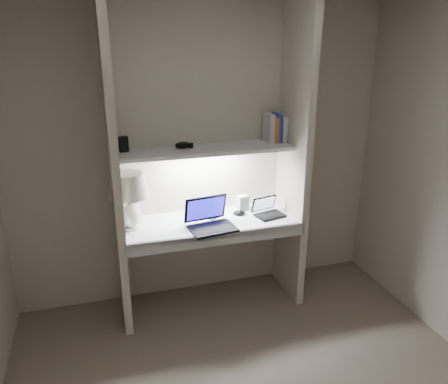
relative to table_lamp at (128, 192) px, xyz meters
name	(u,v)px	position (x,y,z in m)	size (l,w,h in m)	color
back_wall	(201,156)	(0.64, 0.26, 0.17)	(3.20, 0.01, 2.50)	beige
alcove_panel_left	(115,173)	(-0.09, -0.02, 0.17)	(0.06, 0.55, 2.50)	beige
alcove_panel_right	(294,158)	(1.37, -0.02, 0.17)	(0.06, 0.55, 2.50)	beige
desk	(210,223)	(0.64, -0.02, -0.33)	(1.40, 0.55, 0.04)	white
desk_apron	(219,239)	(0.64, -0.28, -0.36)	(1.46, 0.03, 0.10)	silver
shelf	(206,150)	(0.64, 0.08, 0.27)	(1.40, 0.36, 0.03)	silver
strip_light	(206,152)	(0.64, 0.08, 0.25)	(0.60, 0.04, 0.01)	white
table_lamp	(128,192)	(0.00, 0.00, 0.00)	(0.31, 0.31, 0.46)	white
laptop_main	(210,221)	(0.61, -0.14, -0.26)	(0.39, 0.35, 0.24)	black
laptop_netbook	(268,211)	(1.14, -0.04, -0.27)	(0.27, 0.25, 0.15)	black
speaker	(243,203)	(0.97, 0.13, -0.24)	(0.10, 0.07, 0.13)	silver
mouse	(239,213)	(0.91, 0.03, -0.29)	(0.11, 0.07, 0.04)	black
cable_coil	(214,216)	(0.69, 0.06, -0.31)	(0.09, 0.09, 0.01)	black
sticky_note	(131,228)	(0.00, 0.02, -0.31)	(0.08, 0.08, 0.00)	gold
book_row	(279,128)	(1.29, 0.13, 0.40)	(0.23, 0.16, 0.24)	silver
shelf_box	(124,144)	(0.00, 0.14, 0.34)	(0.07, 0.05, 0.12)	black
shelf_gadget	(183,145)	(0.46, 0.11, 0.31)	(0.12, 0.09, 0.05)	black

